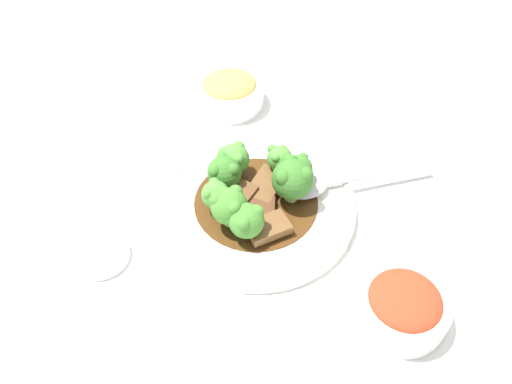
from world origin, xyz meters
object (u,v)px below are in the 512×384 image
beef_strip_2 (260,212)px  broccoli_floret_0 (229,206)px  serving_spoon (317,185)px  broccoli_floret_4 (224,172)px  broccoli_floret_7 (216,194)px  broccoli_floret_1 (292,179)px  side_bowl_kimchi (403,306)px  broccoli_floret_6 (299,168)px  main_plate (256,204)px  beef_strip_3 (268,228)px  sauce_dish (101,254)px  broccoli_floret_2 (246,220)px  broccoli_floret_5 (278,157)px  beef_strip_1 (237,199)px  side_bowl_appetizer (230,91)px  beef_strip_0 (268,185)px  broccoli_floret_3 (234,159)px

beef_strip_2 → broccoli_floret_0: size_ratio=1.09×
beef_strip_2 → serving_spoon: 0.09m
broccoli_floret_4 → broccoli_floret_7: bearing=-161.7°
broccoli_floret_1 → broccoli_floret_7: bearing=131.4°
side_bowl_kimchi → broccoli_floret_6: bearing=60.8°
main_plate → side_bowl_kimchi: 0.23m
broccoli_floret_6 → serving_spoon: 0.04m
beef_strip_3 → sauce_dish: size_ratio=0.90×
broccoli_floret_2 → sauce_dish: size_ratio=0.70×
beef_strip_2 → broccoli_floret_0: (-0.03, 0.03, 0.03)m
beef_strip_2 → broccoli_floret_2: bearing=-176.0°
broccoli_floret_1 → main_plate: bearing=125.0°
broccoli_floret_4 → beef_strip_2: bearing=-105.2°
broccoli_floret_5 → broccoli_floret_6: size_ratio=0.86×
beef_strip_2 → beef_strip_3: bearing=-129.5°
beef_strip_1 → broccoli_floret_2: bearing=-134.8°
beef_strip_2 → serving_spoon: bearing=-27.2°
broccoli_floret_6 → broccoli_floret_7: (-0.09, 0.07, -0.01)m
main_plate → broccoli_floret_1: broccoli_floret_1 is taller
broccoli_floret_7 → side_bowl_kimchi: (-0.01, -0.26, -0.02)m
broccoli_floret_0 → broccoli_floret_5: (0.11, -0.00, -0.01)m
beef_strip_3 → serving_spoon: bearing=-10.9°
broccoli_floret_7 → beef_strip_1: bearing=-38.9°
broccoli_floret_1 → broccoli_floret_0: bearing=149.8°
side_bowl_appetizer → sauce_dish: size_ratio=1.55×
beef_strip_1 → sauce_dish: 0.19m
beef_strip_1 → beef_strip_2: size_ratio=0.95×
serving_spoon → side_bowl_appetizer: size_ratio=1.60×
serving_spoon → broccoli_floret_0: bearing=149.5°
serving_spoon → side_bowl_kimchi: size_ratio=1.71×
beef_strip_3 → broccoli_floret_4: bearing=67.8°
beef_strip_0 → beef_strip_3: 0.08m
main_plate → broccoli_floret_1: bearing=-55.0°
broccoli_floret_6 → beef_strip_2: bearing=167.4°
broccoli_floret_2 → broccoli_floret_1: bearing=-12.0°
broccoli_floret_3 → broccoli_floret_6: (0.03, -0.09, 0.00)m
broccoli_floret_0 → broccoli_floret_2: 0.03m
broccoli_floret_5 → sauce_dish: size_ratio=0.61×
broccoli_floret_0 → sauce_dish: size_ratio=0.79×
main_plate → beef_strip_2: beef_strip_2 is taller
broccoli_floret_4 → side_bowl_appetizer: (0.18, 0.11, -0.02)m
main_plate → serving_spoon: size_ratio=1.52×
broccoli_floret_2 → broccoli_floret_6: same height
main_plate → broccoli_floret_6: (0.05, -0.03, 0.04)m
main_plate → serving_spoon: serving_spoon is taller
beef_strip_2 → sauce_dish: size_ratio=0.86×
broccoli_floret_5 → side_bowl_appetizer: bearing=54.0°
broccoli_floret_4 → side_bowl_kimchi: size_ratio=0.47×
broccoli_floret_5 → sauce_dish: 0.27m
main_plate → broccoli_floret_4: (-0.00, 0.05, 0.04)m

